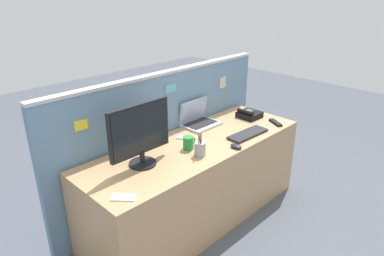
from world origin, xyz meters
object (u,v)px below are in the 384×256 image
desk_phone (249,114)px  cell_phone_white_slab (124,197)px  keyboard_main (248,134)px  tv_remote (275,123)px  desktop_monitor (140,133)px  laptop (198,119)px  pen_cup (200,149)px  coffee_mug (188,143)px  computer_mouse_right_hand (236,146)px  cell_phone_silver_slab (185,138)px

desk_phone → cell_phone_white_slab: bearing=-170.7°
keyboard_main → desk_phone: bearing=37.3°
tv_remote → desk_phone: bearing=126.0°
desktop_monitor → cell_phone_white_slab: size_ratio=3.39×
laptop → pen_cup: laptop is taller
laptop → tv_remote: size_ratio=1.91×
desktop_monitor → desk_phone: size_ratio=2.52×
coffee_mug → laptop: bearing=35.4°
pen_cup → tv_remote: 0.95m
pen_cup → coffee_mug: (0.02, 0.14, -0.00)m
cell_phone_white_slab → desktop_monitor: bearing=-4.3°
desk_phone → tv_remote: bearing=-80.9°
desk_phone → computer_mouse_right_hand: desk_phone is taller
desk_phone → cell_phone_white_slab: size_ratio=1.34×
desktop_monitor → desk_phone: 1.30m
keyboard_main → computer_mouse_right_hand: computer_mouse_right_hand is taller
computer_mouse_right_hand → desktop_monitor: bearing=154.1°
desk_phone → computer_mouse_right_hand: size_ratio=1.95×
computer_mouse_right_hand → tv_remote: 0.66m
desktop_monitor → cell_phone_silver_slab: size_ratio=3.69×
pen_cup → cell_phone_white_slab: pen_cup is taller
pen_cup → desk_phone: bearing=13.1°
desktop_monitor → coffee_mug: desktop_monitor is taller
desk_phone → coffee_mug: size_ratio=1.64×
desk_phone → coffee_mug: coffee_mug is taller
keyboard_main → laptop: bearing=107.1°
pen_cup → laptop: bearing=45.2°
keyboard_main → pen_cup: size_ratio=2.05×
coffee_mug → cell_phone_white_slab: bearing=-165.2°
computer_mouse_right_hand → laptop: bearing=74.8°
desk_phone → pen_cup: 0.92m
keyboard_main → computer_mouse_right_hand: 0.28m
computer_mouse_right_hand → tv_remote: bearing=4.6°
laptop → cell_phone_silver_slab: bearing=-155.6°
desktop_monitor → computer_mouse_right_hand: 0.78m
coffee_mug → desk_phone: bearing=4.6°
laptop → computer_mouse_right_hand: size_ratio=3.25×
pen_cup → cell_phone_white_slab: size_ratio=1.31×
keyboard_main → tv_remote: (0.39, -0.02, -0.00)m
desk_phone → coffee_mug: bearing=-175.4°
cell_phone_white_slab → coffee_mug: (0.74, 0.20, 0.05)m
cell_phone_silver_slab → cell_phone_white_slab: 0.92m
tv_remote → coffee_mug: 0.95m
tv_remote → coffee_mug: size_ratio=1.43×
keyboard_main → computer_mouse_right_hand: bearing=-160.3°
laptop → desk_phone: (0.47, -0.22, -0.02)m
computer_mouse_right_hand → desk_phone: bearing=27.4°
tv_remote → laptop: bearing=163.3°
desktop_monitor → tv_remote: bearing=-11.0°
pen_cup → desktop_monitor: bearing=152.2°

